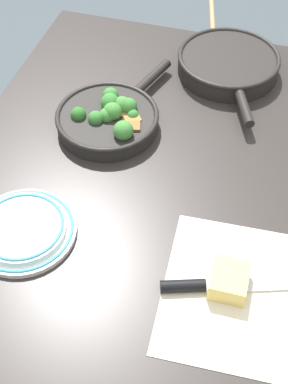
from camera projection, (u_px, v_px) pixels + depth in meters
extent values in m
plane|color=#424C51|center=(144.00, 349.00, 1.73)|extent=(14.00, 14.00, 0.00)
cube|color=#2D2826|center=(144.00, 202.00, 1.17)|extent=(1.31, 0.91, 0.03)
cylinder|color=#BCBCC1|center=(85.00, 123.00, 1.90)|extent=(0.05, 0.05, 0.73)
cylinder|color=black|center=(107.00, 121.00, 1.29)|extent=(0.24, 0.24, 0.04)
torus|color=black|center=(107.00, 115.00, 1.27)|extent=(0.25, 0.25, 0.01)
cylinder|color=black|center=(152.00, 77.00, 1.39)|extent=(0.15, 0.07, 0.02)
cylinder|color=#357027|center=(113.00, 120.00, 1.28)|extent=(0.02, 0.02, 0.02)
sphere|color=#428438|center=(112.00, 112.00, 1.26)|extent=(0.04, 0.04, 0.04)
cylinder|color=#245B1C|center=(79.00, 122.00, 1.28)|extent=(0.01, 0.01, 0.02)
sphere|color=#2D6B28|center=(78.00, 114.00, 1.27)|extent=(0.04, 0.04, 0.04)
cylinder|color=#2C6823|center=(111.00, 112.00, 1.30)|extent=(0.02, 0.02, 0.03)
sphere|color=#387A33|center=(110.00, 103.00, 1.28)|extent=(0.05, 0.05, 0.05)
cylinder|color=#357027|center=(122.00, 114.00, 1.30)|extent=(0.01, 0.01, 0.02)
sphere|color=#428438|center=(122.00, 105.00, 1.28)|extent=(0.04, 0.04, 0.04)
cylinder|color=#2C6823|center=(96.00, 126.00, 1.28)|extent=(0.01, 0.01, 0.02)
sphere|color=#387A33|center=(96.00, 118.00, 1.26)|extent=(0.04, 0.04, 0.04)
cylinder|color=#357027|center=(124.00, 140.00, 1.24)|extent=(0.02, 0.02, 0.03)
sphere|color=#428438|center=(123.00, 131.00, 1.22)|extent=(0.05, 0.05, 0.05)
cylinder|color=#2C6823|center=(111.00, 103.00, 1.33)|extent=(0.01, 0.01, 0.02)
sphere|color=#387A33|center=(111.00, 96.00, 1.31)|extent=(0.04, 0.04, 0.04)
cylinder|color=#357027|center=(107.00, 123.00, 1.28)|extent=(0.01, 0.01, 0.02)
sphere|color=#428438|center=(107.00, 115.00, 1.26)|extent=(0.04, 0.04, 0.04)
cylinder|color=#2C6823|center=(129.00, 114.00, 1.30)|extent=(0.01, 0.01, 0.02)
sphere|color=#387A33|center=(129.00, 106.00, 1.28)|extent=(0.04, 0.04, 0.04)
cylinder|color=#2C6823|center=(133.00, 121.00, 1.29)|extent=(0.01, 0.01, 0.02)
sphere|color=#387A33|center=(133.00, 115.00, 1.27)|extent=(0.03, 0.03, 0.03)
cube|color=#AD7F4C|center=(110.00, 117.00, 1.29)|extent=(0.04, 0.04, 0.03)
cube|color=olive|center=(132.00, 131.00, 1.25)|extent=(0.04, 0.05, 0.03)
cube|color=olive|center=(114.00, 130.00, 1.26)|extent=(0.03, 0.04, 0.03)
cube|color=#9E703D|center=(132.00, 123.00, 1.27)|extent=(0.04, 0.05, 0.03)
cube|color=#9E703D|center=(115.00, 118.00, 1.29)|extent=(0.04, 0.04, 0.03)
cube|color=#9E703D|center=(123.00, 114.00, 1.29)|extent=(0.05, 0.05, 0.03)
cylinder|color=black|center=(228.00, 65.00, 1.43)|extent=(0.27, 0.27, 0.05)
torus|color=black|center=(229.00, 57.00, 1.41)|extent=(0.27, 0.27, 0.01)
cylinder|color=black|center=(244.00, 108.00, 1.29)|extent=(0.12, 0.07, 0.02)
cylinder|color=#EAD170|center=(228.00, 66.00, 1.43)|extent=(0.22, 0.22, 0.02)
cylinder|color=tan|center=(213.00, 24.00, 1.58)|extent=(0.35, 0.10, 0.02)
ellipsoid|color=tan|center=(215.00, 64.00, 1.45)|extent=(0.07, 0.05, 0.02)
cube|color=beige|center=(240.00, 294.00, 1.00)|extent=(0.33, 0.31, 0.00)
cube|color=silver|center=(259.00, 285.00, 1.01)|extent=(0.09, 0.20, 0.01)
cylinder|color=black|center=(183.00, 286.00, 1.00)|extent=(0.05, 0.09, 0.02)
cube|color=#EACC66|center=(229.00, 281.00, 1.00)|extent=(0.08, 0.07, 0.04)
cylinder|color=silver|center=(23.00, 231.00, 1.09)|extent=(0.22, 0.22, 0.01)
torus|color=#4C9EB7|center=(23.00, 229.00, 1.08)|extent=(0.21, 0.21, 0.01)
cylinder|color=silver|center=(22.00, 228.00, 1.08)|extent=(0.18, 0.18, 0.01)
torus|color=#4C9EB7|center=(22.00, 226.00, 1.08)|extent=(0.17, 0.17, 0.01)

